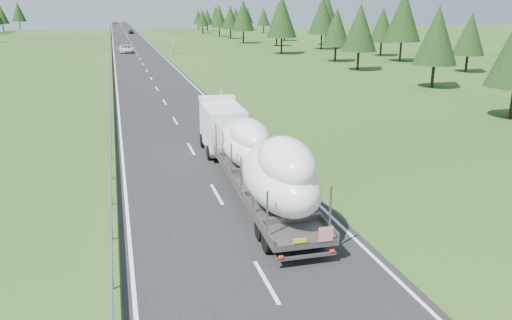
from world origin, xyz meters
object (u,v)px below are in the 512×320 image
object	(u,v)px
highway_sign	(174,45)
distant_van	(126,49)
boat_truck	(253,152)
distant_car_blue	(115,22)
distant_car_dark	(131,32)

from	to	relation	value
highway_sign	distant_van	xyz separation A→B (m)	(-9.25, 5.47, -1.00)
highway_sign	distant_van	world-z (taller)	highway_sign
highway_sign	boat_truck	xyz separation A→B (m)	(-5.24, -80.17, 0.40)
distant_van	boat_truck	bearing A→B (deg)	-89.40
boat_truck	distant_car_blue	bearing A→B (deg)	91.03
boat_truck	distant_van	world-z (taller)	boat_truck
distant_van	distant_car_blue	bearing A→B (deg)	88.16
distant_van	distant_car_blue	size ratio (longest dim) A/B	1.41
distant_car_dark	boat_truck	bearing A→B (deg)	-91.57
highway_sign	distant_car_blue	distance (m)	186.10
distant_car_dark	distant_car_blue	xyz separation A→B (m)	(-4.69, 105.02, -0.02)
distant_van	distant_car_dark	bearing A→B (deg)	84.93
distant_car_dark	distant_car_blue	distance (m)	105.12
highway_sign	distant_car_dark	bearing A→B (deg)	93.76
distant_car_blue	distant_van	bearing A→B (deg)	-92.52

